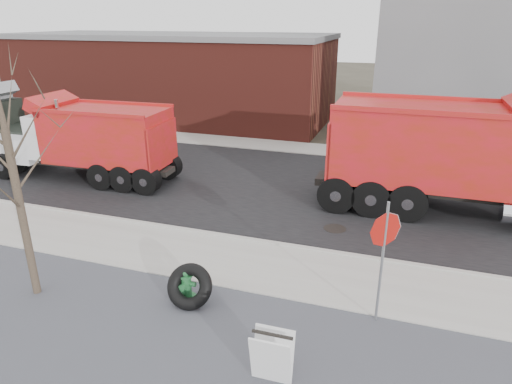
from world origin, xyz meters
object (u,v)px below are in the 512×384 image
(truck_tire, at_px, (190,287))
(sandwich_board, at_px, (272,357))
(dump_truck_red_b, at_px, (87,138))
(stop_sign, at_px, (384,243))
(dump_truck_red_a, at_px, (466,155))
(fire_hydrant, at_px, (186,284))

(truck_tire, bearing_deg, sandwich_board, -34.50)
(truck_tire, bearing_deg, dump_truck_red_b, 139.41)
(truck_tire, bearing_deg, stop_sign, 10.25)
(stop_sign, height_order, dump_truck_red_a, dump_truck_red_a)
(fire_hydrant, xyz_separation_m, dump_truck_red_a, (6.34, 7.46, 1.65))
(stop_sign, distance_m, dump_truck_red_b, 13.21)
(truck_tire, distance_m, sandwich_board, 2.99)
(fire_hydrant, xyz_separation_m, sandwich_board, (2.63, -1.84, 0.14))
(dump_truck_red_a, bearing_deg, truck_tire, -129.42)
(fire_hydrant, relative_size, dump_truck_red_b, 0.11)
(dump_truck_red_a, distance_m, dump_truck_red_b, 13.94)
(stop_sign, bearing_deg, truck_tire, 170.06)
(fire_hydrant, bearing_deg, truck_tire, -38.84)
(stop_sign, xyz_separation_m, dump_truck_red_a, (2.07, 6.86, 0.15))
(dump_truck_red_a, bearing_deg, stop_sign, -107.15)
(dump_truck_red_b, bearing_deg, stop_sign, 151.25)
(truck_tire, height_order, dump_truck_red_a, dump_truck_red_a)
(truck_tire, xyz_separation_m, stop_sign, (4.10, 0.74, 1.43))
(truck_tire, relative_size, stop_sign, 0.40)
(dump_truck_red_b, bearing_deg, sandwich_board, 138.47)
(fire_hydrant, bearing_deg, dump_truck_red_b, 142.11)
(stop_sign, height_order, dump_truck_red_b, dump_truck_red_b)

